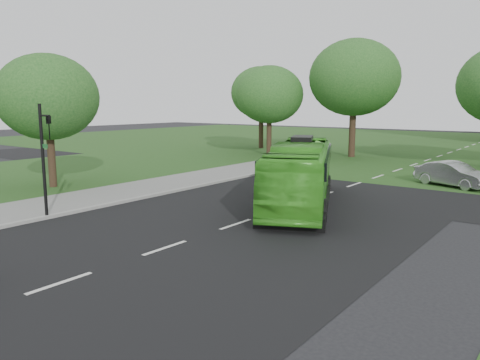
{
  "coord_description": "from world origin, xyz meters",
  "views": [
    {
      "loc": [
        11.35,
        -12.84,
        4.91
      ],
      "look_at": [
        -0.83,
        3.4,
        1.6
      ],
      "focal_mm": 35.0,
      "sensor_mm": 36.0,
      "label": 1
    }
  ],
  "objects_px": {
    "tree_park_f": "(261,93)",
    "bus": "(300,174)",
    "traffic_light": "(45,152)",
    "tree_side_near": "(48,97)",
    "tree_park_a": "(269,95)",
    "tree_park_b": "(354,78)",
    "sedan": "(453,174)"
  },
  "relations": [
    {
      "from": "tree_park_f",
      "to": "bus",
      "type": "xyz_separation_m",
      "value": [
        18.48,
        -23.7,
        -4.59
      ]
    },
    {
      "from": "traffic_light",
      "to": "tree_side_near",
      "type": "bearing_deg",
      "value": 127.77
    },
    {
      "from": "tree_park_a",
      "to": "tree_park_b",
      "type": "xyz_separation_m",
      "value": [
        6.92,
        3.58,
        1.5
      ]
    },
    {
      "from": "tree_park_b",
      "to": "tree_park_f",
      "type": "relative_size",
      "value": 1.2
    },
    {
      "from": "bus",
      "to": "traffic_light",
      "type": "distance_m",
      "value": 11.61
    },
    {
      "from": "bus",
      "to": "sedan",
      "type": "relative_size",
      "value": 2.45
    },
    {
      "from": "tree_side_near",
      "to": "sedan",
      "type": "xyz_separation_m",
      "value": [
        19.1,
        14.5,
        -4.55
      ]
    },
    {
      "from": "traffic_light",
      "to": "sedan",
      "type": "bearing_deg",
      "value": 38.37
    },
    {
      "from": "tree_park_a",
      "to": "traffic_light",
      "type": "height_order",
      "value": "tree_park_a"
    },
    {
      "from": "tree_side_near",
      "to": "traffic_light",
      "type": "xyz_separation_m",
      "value": [
        7.1,
        -4.57,
        -2.4
      ]
    },
    {
      "from": "tree_park_a",
      "to": "bus",
      "type": "relative_size",
      "value": 0.77
    },
    {
      "from": "sedan",
      "to": "traffic_light",
      "type": "bearing_deg",
      "value": 169.1
    },
    {
      "from": "sedan",
      "to": "tree_park_b",
      "type": "bearing_deg",
      "value": 66.38
    },
    {
      "from": "tree_park_b",
      "to": "bus",
      "type": "relative_size",
      "value": 0.97
    },
    {
      "from": "sedan",
      "to": "tree_park_a",
      "type": "bearing_deg",
      "value": 88.19
    },
    {
      "from": "tree_park_b",
      "to": "sedan",
      "type": "height_order",
      "value": "tree_park_b"
    },
    {
      "from": "tree_park_f",
      "to": "sedan",
      "type": "xyz_separation_m",
      "value": [
        23.24,
        -13.6,
        -5.39
      ]
    },
    {
      "from": "tree_park_a",
      "to": "sedan",
      "type": "bearing_deg",
      "value": -23.1
    },
    {
      "from": "bus",
      "to": "tree_park_b",
      "type": "bearing_deg",
      "value": 82.37
    },
    {
      "from": "tree_park_f",
      "to": "bus",
      "type": "relative_size",
      "value": 0.81
    },
    {
      "from": "tree_park_f",
      "to": "traffic_light",
      "type": "height_order",
      "value": "tree_park_f"
    },
    {
      "from": "tree_side_near",
      "to": "tree_park_a",
      "type": "bearing_deg",
      "value": 88.13
    },
    {
      "from": "traffic_light",
      "to": "tree_park_f",
      "type": "bearing_deg",
      "value": 89.54
    },
    {
      "from": "tree_park_a",
      "to": "tree_park_f",
      "type": "xyz_separation_m",
      "value": [
        -4.87,
        5.76,
        0.36
      ]
    },
    {
      "from": "tree_park_f",
      "to": "bus",
      "type": "distance_m",
      "value": 30.4
    },
    {
      "from": "tree_side_near",
      "to": "sedan",
      "type": "height_order",
      "value": "tree_side_near"
    },
    {
      "from": "tree_park_b",
      "to": "sedan",
      "type": "bearing_deg",
      "value": -44.91
    },
    {
      "from": "tree_park_f",
      "to": "traffic_light",
      "type": "distance_m",
      "value": 34.7
    },
    {
      "from": "tree_side_near",
      "to": "traffic_light",
      "type": "relative_size",
      "value": 1.58
    },
    {
      "from": "sedan",
      "to": "traffic_light",
      "type": "xyz_separation_m",
      "value": [
        -12.0,
        -19.07,
        2.15
      ]
    },
    {
      "from": "tree_park_a",
      "to": "sedan",
      "type": "distance_m",
      "value": 20.6
    },
    {
      "from": "tree_park_a",
      "to": "bus",
      "type": "xyz_separation_m",
      "value": [
        13.61,
        -17.94,
        -4.24
      ]
    }
  ]
}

